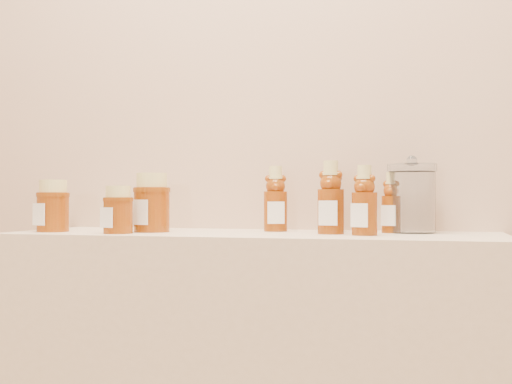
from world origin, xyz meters
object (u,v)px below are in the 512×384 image
(honey_jar_left, at_px, (53,206))
(glass_canister, at_px, (412,195))
(bear_bottle_front_left, at_px, (331,193))
(bear_bottle_back_left, at_px, (276,194))

(honey_jar_left, distance_m, glass_canister, 0.90)
(bear_bottle_front_left, relative_size, honey_jar_left, 1.49)
(bear_bottle_back_left, relative_size, bear_bottle_front_left, 0.96)
(honey_jar_left, bearing_deg, glass_canister, 33.93)
(glass_canister, bearing_deg, bear_bottle_front_left, -152.55)
(honey_jar_left, relative_size, glass_canister, 0.72)
(bear_bottle_back_left, relative_size, honey_jar_left, 1.44)
(bear_bottle_front_left, bearing_deg, glass_canister, 30.80)
(bear_bottle_front_left, height_order, honey_jar_left, bear_bottle_front_left)
(bear_bottle_front_left, bearing_deg, honey_jar_left, -169.83)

